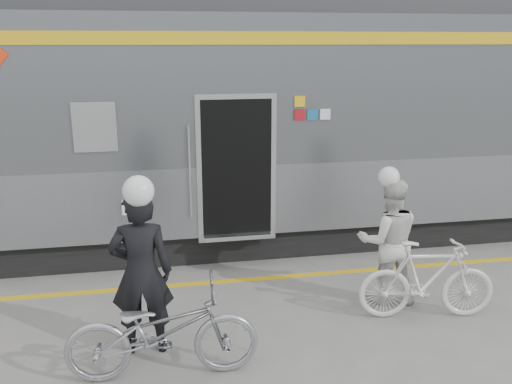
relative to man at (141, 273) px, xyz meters
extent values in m
plane|color=slate|center=(1.11, -0.52, -0.95)|extent=(90.00, 90.00, 0.00)
cube|color=black|center=(-0.80, 3.68, -0.70)|extent=(24.00, 2.70, 0.50)
cube|color=#9EA0A5|center=(-0.80, 3.68, 0.10)|extent=(24.00, 3.00, 1.10)
cube|color=slate|center=(-0.80, 3.68, 1.75)|extent=(24.00, 3.00, 2.20)
cube|color=#38383A|center=(-0.80, 3.68, 3.00)|extent=(24.00, 2.64, 0.30)
cube|color=gold|center=(-0.80, 2.17, 2.50)|extent=(24.00, 0.02, 0.18)
cube|color=black|center=(-0.60, 2.17, 1.30)|extent=(0.55, 0.02, 0.65)
cube|color=black|center=(1.40, 2.38, 0.60)|extent=(1.05, 0.45, 2.10)
cube|color=silver|center=(1.40, 2.17, 0.60)|extent=(1.20, 0.02, 2.25)
cylinder|color=silver|center=(0.70, 2.15, 0.60)|extent=(0.04, 0.04, 1.40)
cube|color=silver|center=(1.40, 2.13, -0.43)|extent=(1.05, 0.25, 0.06)
cube|color=gold|center=(2.35, 2.17, 1.60)|extent=(0.16, 0.01, 0.16)
cube|color=#A01219|center=(2.35, 2.17, 1.40)|extent=(0.16, 0.01, 0.16)
cube|color=#17609A|center=(2.55, 2.17, 1.40)|extent=(0.16, 0.01, 0.16)
cube|color=silver|center=(2.75, 2.17, 1.40)|extent=(0.16, 0.01, 0.16)
cube|color=silver|center=(-0.20, 2.17, 0.10)|extent=(0.22, 0.01, 0.22)
cube|color=gold|center=(1.11, 1.63, -0.94)|extent=(24.00, 0.12, 0.01)
imported|color=black|center=(0.00, 0.00, 0.00)|extent=(0.71, 0.48, 1.90)
imported|color=#96979D|center=(0.20, -0.55, -0.43)|extent=(2.01, 0.77, 1.04)
imported|color=silver|center=(3.20, 0.66, -0.09)|extent=(0.92, 0.76, 1.71)
imported|color=silver|center=(3.50, 0.11, -0.43)|extent=(1.78, 0.74, 1.04)
sphere|color=white|center=(0.00, 0.00, 1.11)|extent=(0.33, 0.33, 0.33)
sphere|color=white|center=(3.20, 0.66, 0.90)|extent=(0.27, 0.27, 0.27)
camera|label=1|loc=(0.24, -5.63, 2.46)|focal=38.00mm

